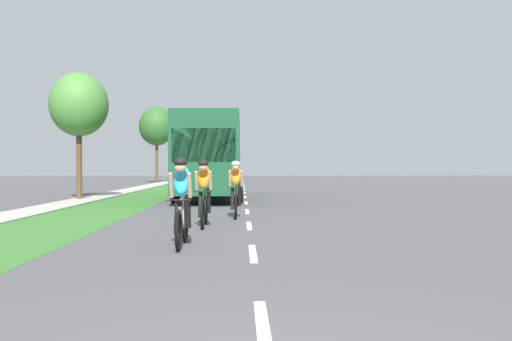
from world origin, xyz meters
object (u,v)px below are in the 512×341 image
Objects in this scene: sedan_black at (224,173)px; pickup_blue at (230,172)px; cyclist_lead at (182,201)px; street_tree_near at (79,105)px; street_tree_far at (157,127)px; cyclist_distant at (236,189)px; bus_dark_green at (213,154)px; cyclist_trailing at (204,193)px; suv_white at (225,173)px.

sedan_black is 10.02m from pickup_blue.
street_tree_near is (-5.86, 13.29, 3.23)m from cyclist_lead.
street_tree_far is (-0.39, 23.11, 0.85)m from street_tree_near.
cyclist_distant is 0.32× the size of street_tree_near.
street_tree_far is at bearing 105.61° from bus_dark_green.
cyclist_distant is 9.83m from bus_dark_green.
sedan_black is 28.92m from street_tree_near.
cyclist_trailing is at bearing -79.08° from street_tree_far.
sedan_black is at bearing 92.36° from cyclist_distant.
cyclist_trailing is 0.15× the size of bus_dark_green.
cyclist_trailing is at bearing -87.85° from bus_dark_green.
cyclist_distant is at bearing -87.59° from suv_white.
pickup_blue is (0.36, 10.01, 0.06)m from sedan_black.
bus_dark_green is 26.59m from sedan_black.
bus_dark_green is (-0.45, 11.91, 1.17)m from cyclist_trailing.
sedan_black is 8.68m from street_tree_far.
street_tree_near reaches higher than cyclist_trailing.
cyclist_trailing is 0.32× the size of street_tree_near.
cyclist_trailing is at bearing -59.45° from street_tree_near.
sedan_black is (-0.60, 41.54, -0.04)m from cyclist_lead.
suv_white is at bearing 92.41° from cyclist_distant.
cyclist_distant is 36.28m from sedan_black.
pickup_blue is (-1.13, 46.26, 0.02)m from cyclist_distant.
street_tree_far reaches higher than street_tree_near.
cyclist_lead is 1.00× the size of cyclist_distant.
sedan_black is at bearing 92.23° from suv_white.
cyclist_distant is (0.90, 5.29, 0.00)m from cyclist_lead.
cyclist_trailing is 2.34m from cyclist_distant.
suv_white is 1.09× the size of sedan_black.
suv_white is at bearing 72.51° from street_tree_near.
bus_dark_green is 2.70× the size of sedan_black.
cyclist_trailing is 1.00× the size of cyclist_distant.
sedan_black is at bearing -92.08° from pickup_blue.
cyclist_trailing reaches higher than sedan_black.
bus_dark_green is 2.47× the size of suv_white.
street_tree_near is at bearing 120.55° from cyclist_trailing.
cyclist_trailing is (0.18, 3.06, 0.00)m from cyclist_lead.
cyclist_lead is 37.16m from street_tree_far.
cyclist_trailing is 28.21m from suv_white.
street_tree_near is 23.13m from street_tree_far.
pickup_blue is at bearing 90.10° from suv_white.
street_tree_near is 0.82× the size of street_tree_far.
street_tree_near reaches higher than bus_dark_green.
bus_dark_green is 2.27× the size of pickup_blue.
cyclist_distant is at bearing -87.64° from sedan_black.
street_tree_near is (-5.59, -1.68, 2.06)m from bus_dark_green.
street_tree_far reaches higher than suv_white.
cyclist_lead is 51.55m from pickup_blue.
cyclist_trailing is 38.48m from sedan_black.
suv_white is (-1.10, 25.98, 0.14)m from cyclist_distant.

